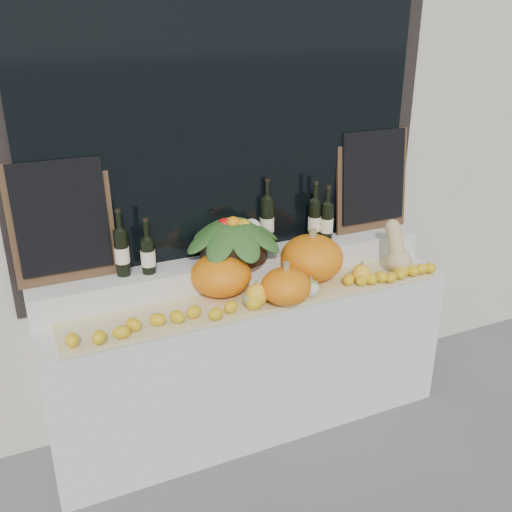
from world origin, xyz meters
TOP-DOWN VIEW (x-y plane):
  - storefront_facade at (0.00, 2.25)m, footprint 7.00×0.94m
  - display_sill at (0.00, 1.52)m, footprint 2.30×0.55m
  - rear_tier at (0.00, 1.68)m, footprint 2.30×0.25m
  - straw_bedding at (0.00, 1.40)m, footprint 2.10×0.32m
  - pumpkin_left at (-0.17, 1.52)m, footprint 0.33×0.33m
  - pumpkin_right at (0.36, 1.48)m, footprint 0.36×0.36m
  - pumpkin_center at (0.09, 1.28)m, footprint 0.31×0.31m
  - butternut_squash at (0.87, 1.38)m, footprint 0.15×0.21m
  - decorative_gourds at (0.18, 1.31)m, footprint 0.78×0.15m
  - lemon_heap at (0.00, 1.29)m, footprint 2.20×0.16m
  - produce_bowl at (-0.04, 1.66)m, footprint 0.58×0.58m
  - wine_bottle_far_left at (-0.65, 1.68)m, footprint 0.08×0.08m
  - wine_bottle_near_left at (-0.53, 1.65)m, footprint 0.08×0.08m
  - wine_bottle_tall at (0.20, 1.73)m, footprint 0.08×0.08m
  - wine_bottle_near_right at (0.48, 1.67)m, footprint 0.08×0.08m
  - wine_bottle_far_right at (0.55, 1.65)m, footprint 0.08×0.08m
  - chalkboard_left at (-0.92, 1.74)m, footprint 0.50×0.09m
  - chalkboard_right at (0.92, 1.74)m, footprint 0.50×0.09m

SIDE VIEW (x-z plane):
  - display_sill at x=0.00m, z-range 0.00..0.88m
  - straw_bedding at x=0.00m, z-range 0.88..0.90m
  - lemon_heap at x=0.00m, z-range 0.91..0.97m
  - decorative_gourds at x=0.18m, z-range 0.88..1.03m
  - rear_tier at x=0.00m, z-range 0.88..1.04m
  - pumpkin_center at x=0.09m, z-range 0.91..1.10m
  - pumpkin_left at x=-0.17m, z-range 0.91..1.13m
  - butternut_squash at x=0.87m, z-range 0.88..1.17m
  - pumpkin_right at x=0.36m, z-range 0.91..1.16m
  - wine_bottle_near_left at x=-0.53m, z-range 0.99..1.29m
  - produce_bowl at x=-0.04m, z-range 1.04..1.29m
  - wine_bottle_far_right at x=0.55m, z-range 0.99..1.34m
  - wine_bottle_far_left at x=-0.65m, z-range 0.99..1.35m
  - wine_bottle_near_right at x=0.48m, z-range 0.99..1.36m
  - wine_bottle_tall at x=0.20m, z-range 0.99..1.39m
  - chalkboard_left at x=-0.92m, z-range 1.05..1.67m
  - chalkboard_right at x=0.92m, z-range 1.05..1.67m
  - storefront_facade at x=0.00m, z-range 0.00..4.50m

